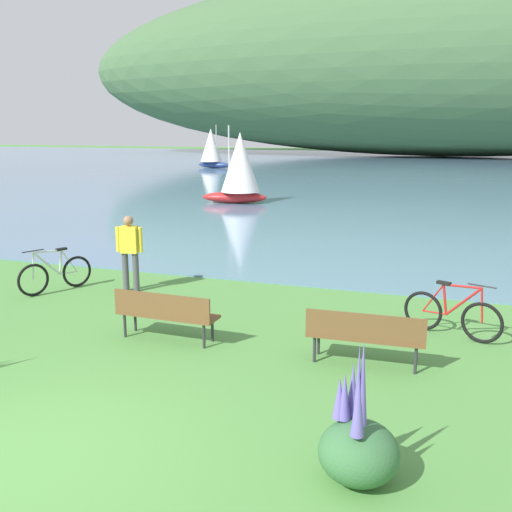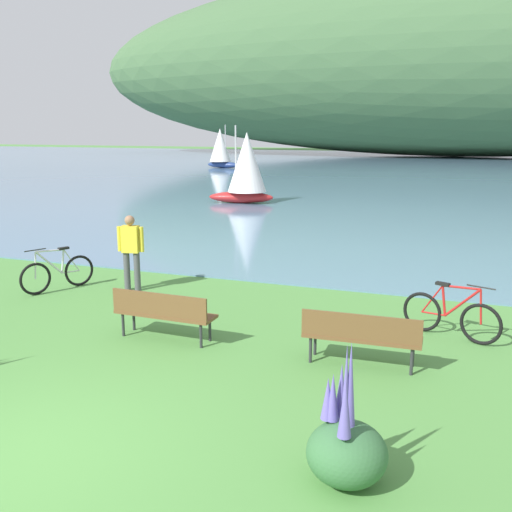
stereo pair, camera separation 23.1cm
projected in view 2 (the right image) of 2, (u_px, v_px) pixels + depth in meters
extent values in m
plane|color=#518E42|center=(20.00, 456.00, 6.44)|extent=(200.00, 200.00, 0.00)
cube|color=#5B7F9E|center=(413.00, 170.00, 50.35)|extent=(180.00, 80.00, 0.04)
ellipsoid|color=#42663D|center=(461.00, 61.00, 70.91)|extent=(99.95, 28.00, 23.17)
cube|color=brown|center=(166.00, 314.00, 9.95)|extent=(1.81, 0.53, 0.05)
cube|color=brown|center=(159.00, 305.00, 9.71)|extent=(1.80, 0.09, 0.40)
cylinder|color=#2D2D33|center=(134.00, 318.00, 10.42)|extent=(0.05, 0.05, 0.45)
cylinder|color=#2D2D33|center=(210.00, 329.00, 9.88)|extent=(0.05, 0.05, 0.45)
cylinder|color=#2D2D33|center=(123.00, 324.00, 10.12)|extent=(0.05, 0.05, 0.45)
cylinder|color=#2D2D33|center=(201.00, 335.00, 9.57)|extent=(0.05, 0.05, 0.45)
cube|color=brown|center=(362.00, 337.00, 8.85)|extent=(1.82, 0.54, 0.05)
cube|color=brown|center=(361.00, 327.00, 8.60)|extent=(1.80, 0.10, 0.40)
cylinder|color=#2D2D33|center=(315.00, 341.00, 9.28)|extent=(0.05, 0.05, 0.45)
cylinder|color=#2D2D33|center=(413.00, 353.00, 8.82)|extent=(0.05, 0.05, 0.45)
cylinder|color=#2D2D33|center=(311.00, 349.00, 8.97)|extent=(0.05, 0.05, 0.45)
cylinder|color=#2D2D33|center=(412.00, 361.00, 8.51)|extent=(0.05, 0.05, 0.45)
torus|color=black|center=(481.00, 324.00, 9.69)|extent=(0.70, 0.30, 0.72)
torus|color=black|center=(422.00, 312.00, 10.35)|extent=(0.70, 0.30, 0.72)
cylinder|color=red|center=(462.00, 303.00, 9.83)|extent=(0.58, 0.25, 0.61)
cylinder|color=red|center=(461.00, 287.00, 9.80)|extent=(0.63, 0.26, 0.09)
cylinder|color=red|center=(444.00, 301.00, 10.04)|extent=(0.13, 0.08, 0.54)
cylinder|color=red|center=(433.00, 314.00, 10.21)|extent=(0.41, 0.18, 0.05)
cylinder|color=red|center=(432.00, 299.00, 10.18)|extent=(0.36, 0.15, 0.56)
cylinder|color=red|center=(481.00, 307.00, 9.64)|extent=(0.09, 0.06, 0.60)
cube|color=black|center=(443.00, 284.00, 10.00)|extent=(0.26, 0.18, 0.05)
cylinder|color=black|center=(481.00, 287.00, 9.58)|extent=(0.46, 0.19, 0.02)
torus|color=black|center=(35.00, 279.00, 12.60)|extent=(0.35, 0.68, 0.72)
torus|color=black|center=(79.00, 271.00, 13.33)|extent=(0.35, 0.68, 0.72)
cylinder|color=silver|center=(49.00, 263.00, 12.77)|extent=(0.29, 0.57, 0.61)
cylinder|color=silver|center=(50.00, 251.00, 12.74)|extent=(0.31, 0.62, 0.09)
cylinder|color=silver|center=(63.00, 261.00, 13.00)|extent=(0.09, 0.13, 0.54)
cylinder|color=silver|center=(71.00, 272.00, 13.18)|extent=(0.20, 0.40, 0.05)
cylinder|color=silver|center=(71.00, 260.00, 13.15)|extent=(0.18, 0.35, 0.56)
cylinder|color=silver|center=(35.00, 265.00, 12.55)|extent=(0.07, 0.09, 0.60)
cube|color=black|center=(63.00, 248.00, 12.97)|extent=(0.19, 0.26, 0.05)
cylinder|color=black|center=(35.00, 250.00, 12.50)|extent=(0.22, 0.45, 0.02)
cylinder|color=#4C4C51|center=(127.00, 271.00, 12.95)|extent=(0.14, 0.14, 0.88)
cylinder|color=#4C4C51|center=(137.00, 272.00, 12.92)|extent=(0.14, 0.14, 0.88)
cube|color=yellow|center=(131.00, 239.00, 12.77)|extent=(0.42, 0.29, 0.60)
sphere|color=#9E7051|center=(130.00, 220.00, 12.68)|extent=(0.22, 0.22, 0.22)
cylinder|color=yellow|center=(119.00, 239.00, 12.81)|extent=(0.09, 0.09, 0.56)
cylinder|color=yellow|center=(142.00, 239.00, 12.74)|extent=(0.09, 0.09, 0.56)
ellipsoid|color=#386B3D|center=(347.00, 453.00, 5.90)|extent=(0.84, 0.84, 0.65)
cylinder|color=#386B3D|center=(332.00, 425.00, 5.96)|extent=(0.02, 0.02, 0.12)
cone|color=#6B5BB7|center=(333.00, 397.00, 5.90)|extent=(0.14, 0.14, 0.51)
cylinder|color=#386B3D|center=(344.00, 442.00, 5.64)|extent=(0.02, 0.02, 0.12)
cone|color=#6B5BB7|center=(345.00, 407.00, 5.56)|extent=(0.14, 0.14, 0.62)
cylinder|color=#386B3D|center=(340.00, 421.00, 6.05)|extent=(0.02, 0.02, 0.12)
cone|color=#6B5BB7|center=(341.00, 390.00, 5.97)|extent=(0.14, 0.14, 0.58)
cylinder|color=#386B3D|center=(327.00, 424.00, 5.99)|extent=(0.02, 0.02, 0.12)
cone|color=#6B5BB7|center=(328.00, 398.00, 5.92)|extent=(0.15, 0.15, 0.45)
cylinder|color=#386B3D|center=(348.00, 431.00, 5.84)|extent=(0.02, 0.02, 0.12)
cone|color=#6B5BB7|center=(350.00, 384.00, 5.73)|extent=(0.12, 0.12, 0.90)
cylinder|color=#386B3D|center=(344.00, 432.00, 5.83)|extent=(0.02, 0.02, 0.12)
cone|color=#6B5BB7|center=(346.00, 386.00, 5.72)|extent=(0.09, 0.09, 0.89)
ellipsoid|color=#B22323|center=(241.00, 197.00, 27.86)|extent=(3.25, 1.51, 0.55)
cylinder|color=#B2B2B2|center=(236.00, 159.00, 27.49)|extent=(0.08, 0.08, 3.13)
cone|color=white|center=(247.00, 162.00, 27.45)|extent=(2.21, 2.21, 2.82)
ellipsoid|color=navy|center=(223.00, 165.00, 52.41)|extent=(3.37, 1.37, 0.57)
cylinder|color=#B2B2B2|center=(225.00, 143.00, 51.87)|extent=(0.08, 0.08, 3.27)
cone|color=white|center=(220.00, 145.00, 52.17)|extent=(2.20, 2.20, 2.94)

